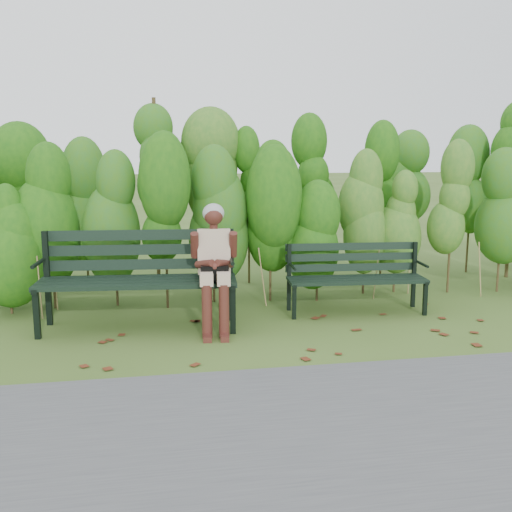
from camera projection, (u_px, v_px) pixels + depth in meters
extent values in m
plane|color=#3E571F|center=(262.00, 335.00, 6.00)|extent=(80.00, 80.00, 0.00)
cube|color=#474749|center=(326.00, 437.00, 3.87)|extent=(60.00, 2.50, 0.01)
cylinder|color=#47381E|center=(0.00, 280.00, 6.71)|extent=(0.03, 0.03, 0.80)
cylinder|color=#47381E|center=(57.00, 278.00, 6.82)|extent=(0.03, 0.03, 0.80)
ellipsoid|color=#2C7028|center=(53.00, 222.00, 6.71)|extent=(0.64, 0.64, 1.44)
cylinder|color=#47381E|center=(112.00, 276.00, 6.93)|extent=(0.03, 0.03, 0.80)
ellipsoid|color=#2C7028|center=(109.00, 221.00, 6.81)|extent=(0.64, 0.64, 1.44)
cylinder|color=#47381E|center=(165.00, 274.00, 7.03)|extent=(0.03, 0.03, 0.80)
ellipsoid|color=#2C7028|center=(163.00, 220.00, 6.92)|extent=(0.64, 0.64, 1.44)
cylinder|color=#47381E|center=(217.00, 272.00, 7.14)|extent=(0.03, 0.03, 0.80)
ellipsoid|color=#2C7028|center=(216.00, 219.00, 7.03)|extent=(0.64, 0.64, 1.44)
cylinder|color=#47381E|center=(267.00, 270.00, 7.25)|extent=(0.03, 0.03, 0.80)
ellipsoid|color=#2C7028|center=(267.00, 217.00, 7.13)|extent=(0.64, 0.64, 1.44)
cylinder|color=#47381E|center=(316.00, 268.00, 7.35)|extent=(0.03, 0.03, 0.80)
ellipsoid|color=#2C7028|center=(317.00, 216.00, 7.24)|extent=(0.64, 0.64, 1.44)
cylinder|color=#47381E|center=(363.00, 267.00, 7.46)|extent=(0.03, 0.03, 0.80)
ellipsoid|color=#2C7028|center=(365.00, 215.00, 7.35)|extent=(0.64, 0.64, 1.44)
cylinder|color=#47381E|center=(409.00, 265.00, 7.57)|extent=(0.03, 0.03, 0.80)
ellipsoid|color=#2C7028|center=(411.00, 215.00, 7.45)|extent=(0.64, 0.64, 1.44)
cylinder|color=#47381E|center=(454.00, 263.00, 7.67)|extent=(0.03, 0.03, 0.80)
ellipsoid|color=#2C7028|center=(457.00, 214.00, 7.56)|extent=(0.64, 0.64, 1.44)
cylinder|color=#47381E|center=(497.00, 262.00, 7.78)|extent=(0.03, 0.03, 0.80)
ellipsoid|color=#2C7028|center=(501.00, 213.00, 7.67)|extent=(0.64, 0.64, 1.44)
cylinder|color=#47381E|center=(23.00, 252.00, 7.67)|extent=(0.04, 0.04, 1.10)
ellipsoid|color=#1E5813|center=(18.00, 183.00, 7.51)|extent=(0.70, 0.70, 1.98)
cylinder|color=#47381E|center=(85.00, 250.00, 7.80)|extent=(0.04, 0.04, 1.10)
ellipsoid|color=#1E5813|center=(81.00, 182.00, 7.64)|extent=(0.70, 0.70, 1.98)
cylinder|color=#47381E|center=(145.00, 248.00, 7.93)|extent=(0.04, 0.04, 1.10)
ellipsoid|color=#1E5813|center=(142.00, 181.00, 7.78)|extent=(0.70, 0.70, 1.98)
cylinder|color=#47381E|center=(202.00, 246.00, 8.07)|extent=(0.04, 0.04, 1.10)
ellipsoid|color=#1E5813|center=(201.00, 181.00, 7.91)|extent=(0.70, 0.70, 1.98)
cylinder|color=#47381E|center=(258.00, 245.00, 8.20)|extent=(0.04, 0.04, 1.10)
ellipsoid|color=#1E5813|center=(258.00, 180.00, 8.05)|extent=(0.70, 0.70, 1.98)
cylinder|color=#47381E|center=(312.00, 243.00, 8.34)|extent=(0.04, 0.04, 1.10)
ellipsoid|color=#1E5813|center=(314.00, 180.00, 8.18)|extent=(0.70, 0.70, 1.98)
cylinder|color=#47381E|center=(365.00, 242.00, 8.47)|extent=(0.04, 0.04, 1.10)
ellipsoid|color=#1E5813|center=(367.00, 179.00, 8.31)|extent=(0.70, 0.70, 1.98)
cylinder|color=#47381E|center=(416.00, 240.00, 8.60)|extent=(0.04, 0.04, 1.10)
ellipsoid|color=#1E5813|center=(419.00, 179.00, 8.45)|extent=(0.70, 0.70, 1.98)
cylinder|color=#47381E|center=(465.00, 239.00, 8.74)|extent=(0.04, 0.04, 1.10)
ellipsoid|color=#1E5813|center=(469.00, 178.00, 8.58)|extent=(0.70, 0.70, 1.98)
cube|color=#602A16|center=(186.00, 342.00, 5.78)|extent=(0.07, 0.09, 0.01)
cube|color=#602A16|center=(158.00, 323.00, 6.42)|extent=(0.11, 0.11, 0.01)
cube|color=#602A16|center=(330.00, 364.00, 5.21)|extent=(0.10, 0.11, 0.01)
cube|color=#602A16|center=(487.00, 336.00, 5.97)|extent=(0.09, 0.11, 0.01)
cube|color=#602A16|center=(53.00, 369.00, 5.09)|extent=(0.10, 0.11, 0.01)
cube|color=#602A16|center=(116.00, 316.00, 6.71)|extent=(0.10, 0.08, 0.01)
cube|color=#602A16|center=(453.00, 316.00, 6.71)|extent=(0.08, 0.10, 0.01)
cube|color=#602A16|center=(303.00, 323.00, 6.44)|extent=(0.10, 0.11, 0.01)
cube|color=#602A16|center=(116.00, 319.00, 6.57)|extent=(0.11, 0.10, 0.01)
cube|color=#602A16|center=(19.00, 369.00, 5.08)|extent=(0.11, 0.11, 0.01)
cube|color=#602A16|center=(261.00, 350.00, 5.56)|extent=(0.11, 0.11, 0.01)
cube|color=#602A16|center=(366.00, 346.00, 5.68)|extent=(0.11, 0.09, 0.01)
cube|color=#602A16|center=(103.00, 327.00, 6.29)|extent=(0.11, 0.11, 0.01)
cube|color=#602A16|center=(485.00, 344.00, 5.74)|extent=(0.10, 0.11, 0.01)
cube|color=#602A16|center=(252.00, 346.00, 5.66)|extent=(0.10, 0.11, 0.01)
cube|color=#602A16|center=(195.00, 329.00, 6.21)|extent=(0.11, 0.10, 0.01)
cube|color=#602A16|center=(283.00, 351.00, 5.52)|extent=(0.09, 0.07, 0.01)
cube|color=#602A16|center=(251.00, 313.00, 6.81)|extent=(0.11, 0.11, 0.01)
cube|color=#602A16|center=(501.00, 313.00, 6.80)|extent=(0.09, 0.10, 0.01)
cube|color=black|center=(135.00, 287.00, 5.91)|extent=(2.02, 0.29, 0.04)
cube|color=black|center=(137.00, 284.00, 6.05)|extent=(2.02, 0.29, 0.04)
cube|color=black|center=(138.00, 281.00, 6.19)|extent=(2.02, 0.29, 0.04)
cube|color=black|center=(140.00, 278.00, 6.32)|extent=(2.02, 0.29, 0.04)
cube|color=black|center=(140.00, 264.00, 6.40)|extent=(2.01, 0.24, 0.12)
cube|color=black|center=(140.00, 250.00, 6.39)|extent=(2.01, 0.24, 0.12)
cube|color=black|center=(139.00, 235.00, 6.38)|extent=(2.01, 0.24, 0.12)
cube|color=black|center=(37.00, 314.00, 5.86)|extent=(0.06, 0.06, 0.50)
cube|color=black|center=(47.00, 279.00, 6.28)|extent=(0.06, 0.06, 1.01)
cube|color=black|center=(41.00, 286.00, 6.03)|extent=(0.10, 0.56, 0.04)
cylinder|color=black|center=(38.00, 263.00, 5.94)|extent=(0.08, 0.42, 0.04)
cube|color=black|center=(233.00, 309.00, 6.03)|extent=(0.06, 0.06, 0.50)
cube|color=black|center=(230.00, 275.00, 6.46)|extent=(0.06, 0.06, 1.01)
cube|color=black|center=(232.00, 282.00, 6.21)|extent=(0.10, 0.56, 0.04)
cylinder|color=black|center=(232.00, 260.00, 6.11)|extent=(0.08, 0.42, 0.04)
cube|color=black|center=(361.00, 283.00, 6.60)|extent=(1.56, 0.21, 0.03)
cube|color=black|center=(358.00, 281.00, 6.71)|extent=(1.56, 0.21, 0.03)
cube|color=black|center=(355.00, 279.00, 6.81)|extent=(1.56, 0.21, 0.03)
cube|color=black|center=(353.00, 277.00, 6.92)|extent=(1.56, 0.21, 0.03)
cube|color=black|center=(351.00, 267.00, 6.98)|extent=(1.56, 0.16, 0.09)
cube|color=black|center=(351.00, 257.00, 6.97)|extent=(1.56, 0.16, 0.09)
cube|color=black|center=(351.00, 246.00, 6.96)|extent=(1.56, 0.16, 0.09)
cube|color=black|center=(294.00, 302.00, 6.55)|extent=(0.05, 0.05, 0.39)
cube|color=black|center=(289.00, 277.00, 6.88)|extent=(0.05, 0.05, 0.78)
cube|color=black|center=(292.00, 283.00, 6.69)|extent=(0.08, 0.43, 0.03)
cylinder|color=black|center=(293.00, 267.00, 6.61)|extent=(0.06, 0.33, 0.03)
cube|color=black|center=(425.00, 298.00, 6.70)|extent=(0.05, 0.05, 0.39)
cube|color=black|center=(414.00, 275.00, 7.03)|extent=(0.05, 0.05, 0.78)
cube|color=black|center=(420.00, 280.00, 6.84)|extent=(0.08, 0.43, 0.03)
cylinder|color=black|center=(422.00, 264.00, 6.76)|extent=(0.06, 0.33, 0.03)
cube|color=tan|center=(206.00, 277.00, 5.98)|extent=(0.16, 0.40, 0.12)
cube|color=tan|center=(223.00, 276.00, 5.99)|extent=(0.16, 0.40, 0.12)
cylinder|color=#4B2018|center=(207.00, 312.00, 5.88)|extent=(0.11, 0.11, 0.54)
cylinder|color=#4B2018|center=(224.00, 311.00, 5.89)|extent=(0.11, 0.11, 0.54)
cube|color=#4B2018|center=(207.00, 338.00, 5.85)|extent=(0.10, 0.19, 0.06)
cube|color=#4B2018|center=(225.00, 337.00, 5.86)|extent=(0.10, 0.19, 0.06)
cube|color=tan|center=(214.00, 251.00, 6.19)|extent=(0.35, 0.26, 0.48)
cylinder|color=#4B2018|center=(214.00, 227.00, 6.13)|extent=(0.08, 0.08, 0.09)
sphere|color=#4B2018|center=(213.00, 216.00, 6.10)|extent=(0.20, 0.20, 0.20)
ellipsoid|color=gray|center=(213.00, 213.00, 6.12)|extent=(0.23, 0.21, 0.20)
cylinder|color=#4B2018|center=(195.00, 245.00, 6.09)|extent=(0.10, 0.20, 0.29)
cylinder|color=#4B2018|center=(233.00, 245.00, 6.12)|extent=(0.10, 0.20, 0.29)
cylinder|color=#4B2018|center=(205.00, 264.00, 6.01)|extent=(0.20, 0.25, 0.12)
cylinder|color=#4B2018|center=(224.00, 263.00, 6.03)|extent=(0.23, 0.24, 0.12)
sphere|color=#4B2018|center=(215.00, 267.00, 5.97)|extent=(0.10, 0.10, 0.10)
cube|color=black|center=(215.00, 273.00, 5.99)|extent=(0.29, 0.14, 0.15)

